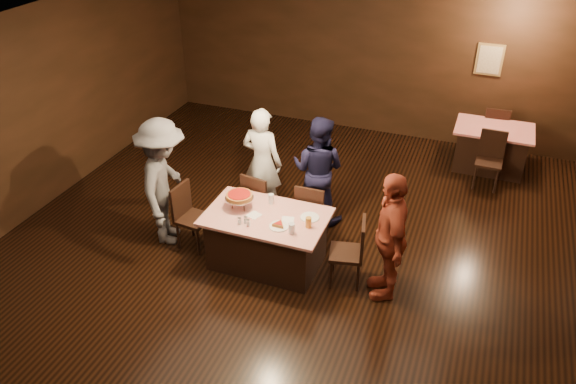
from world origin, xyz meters
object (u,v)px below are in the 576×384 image
object	(u,v)px
main_table	(267,239)
chair_back_near	(489,161)
diner_grey_knit	(164,183)
glass_amber	(308,222)
chair_back_far	(494,130)
back_table	(491,148)
chair_end_left	(194,218)
chair_far_right	(313,211)
glass_back	(271,199)
diner_white_jacket	(262,163)
diner_navy_hoodie	(318,169)
chair_end_right	(346,252)
pizza_stand	(239,196)
chair_far_left	(261,200)
diner_red_shirt	(390,236)
plate_empty	(310,217)
glass_front_right	(292,229)

from	to	relation	value
main_table	chair_back_near	distance (m)	4.13
diner_grey_knit	glass_amber	bearing A→B (deg)	-110.51
chair_back_far	diner_grey_knit	xyz separation A→B (m)	(-4.17, -4.45, 0.46)
back_table	chair_end_left	size ratio (longest dim) A/B	1.37
chair_far_right	glass_back	size ratio (longest dim) A/B	6.79
diner_white_jacket	diner_navy_hoodie	bearing A→B (deg)	-165.37
chair_far_right	chair_end_right	xyz separation A→B (m)	(0.70, -0.75, 0.00)
pizza_stand	chair_end_right	bearing A→B (deg)	-1.91
pizza_stand	main_table	bearing A→B (deg)	-7.13
chair_far_left	diner_white_jacket	distance (m)	0.58
chair_end_right	diner_navy_hoodie	world-z (taller)	diner_navy_hoodie
back_table	chair_far_left	size ratio (longest dim) A/B	1.37
chair_back_near	diner_grey_knit	world-z (taller)	diner_grey_knit
chair_end_right	diner_red_shirt	world-z (taller)	diner_red_shirt
diner_grey_knit	plate_empty	bearing A→B (deg)	-105.06
chair_back_near	diner_white_jacket	size ratio (longest dim) A/B	0.55
back_table	chair_back_near	size ratio (longest dim) A/B	1.37
chair_back_far	pizza_stand	bearing A→B (deg)	51.19
chair_back_far	diner_red_shirt	world-z (taller)	diner_red_shirt
glass_front_right	plate_empty	bearing A→B (deg)	75.96
plate_empty	diner_navy_hoodie	bearing A→B (deg)	102.92
chair_far_right	pizza_stand	world-z (taller)	pizza_stand
chair_far_left	chair_back_near	xyz separation A→B (m)	(3.04, 2.43, 0.00)
back_table	glass_amber	bearing A→B (deg)	-117.43
chair_far_right	diner_red_shirt	bearing A→B (deg)	147.76
chair_far_left	pizza_stand	distance (m)	0.85
chair_far_right	glass_amber	bearing A→B (deg)	103.73
diner_grey_knit	diner_red_shirt	distance (m)	3.15
diner_navy_hoodie	glass_front_right	xyz separation A→B (m)	(0.17, -1.56, 0.01)
pizza_stand	diner_white_jacket	bearing A→B (deg)	97.41
chair_end_right	diner_grey_knit	distance (m)	2.67
diner_white_jacket	glass_front_right	xyz separation A→B (m)	(0.99, -1.41, -0.02)
chair_back_far	glass_back	xyz separation A→B (m)	(-2.69, -4.18, 0.37)
chair_far_right	chair_back_near	size ratio (longest dim) A/B	1.00
glass_front_right	chair_back_near	bearing A→B (deg)	57.45
chair_far_left	diner_grey_knit	bearing A→B (deg)	41.10
chair_back_near	glass_back	world-z (taller)	chair_back_near
diner_grey_knit	diner_red_shirt	xyz separation A→B (m)	(3.15, -0.04, -0.07)
plate_empty	glass_back	distance (m)	0.62
back_table	chair_end_left	bearing A→B (deg)	-133.95
glass_amber	chair_back_far	bearing A→B (deg)	65.76
chair_back_near	chair_end_left	bearing A→B (deg)	-138.49
chair_end_right	diner_grey_knit	xyz separation A→B (m)	(-2.63, 0.03, 0.46)
diner_grey_knit	chair_far_left	bearing A→B (deg)	-75.86
back_table	diner_white_jacket	xyz separation A→B (m)	(-3.18, -2.72, 0.48)
chair_back_near	plate_empty	world-z (taller)	chair_back_near
diner_red_shirt	glass_amber	bearing A→B (deg)	-109.02
main_table	back_table	world-z (taller)	same
chair_back_far	glass_amber	world-z (taller)	chair_back_far
chair_back_near	glass_front_right	xyz separation A→B (m)	(-2.19, -3.43, 0.37)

